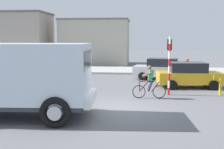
{
  "coord_description": "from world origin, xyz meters",
  "views": [
    {
      "loc": [
        0.97,
        -11.85,
        3.1
      ],
      "look_at": [
        -0.51,
        2.5,
        1.2
      ],
      "focal_mm": 44.3,
      "sensor_mm": 36.0,
      "label": 1
    }
  ],
  "objects_px": {
    "bollard_near": "(220,87)",
    "car_red_near": "(189,75)",
    "cyclist": "(149,82)",
    "traffic_light_pole": "(169,57)",
    "truck_foreground": "(22,75)",
    "pedestrian_near_kerb": "(187,68)",
    "car_white_mid": "(161,69)",
    "bollard_far": "(214,83)"
  },
  "relations": [
    {
      "from": "truck_foreground",
      "to": "car_red_near",
      "type": "bearing_deg",
      "value": 44.17
    },
    {
      "from": "cyclist",
      "to": "car_white_mid",
      "type": "height_order",
      "value": "cyclist"
    },
    {
      "from": "pedestrian_near_kerb",
      "to": "car_white_mid",
      "type": "bearing_deg",
      "value": -169.66
    },
    {
      "from": "car_red_near",
      "to": "bollard_near",
      "type": "relative_size",
      "value": 4.57
    },
    {
      "from": "traffic_light_pole",
      "to": "car_red_near",
      "type": "distance_m",
      "value": 3.05
    },
    {
      "from": "bollard_far",
      "to": "bollard_near",
      "type": "bearing_deg",
      "value": -90.0
    },
    {
      "from": "truck_foreground",
      "to": "pedestrian_near_kerb",
      "type": "height_order",
      "value": "truck_foreground"
    },
    {
      "from": "truck_foreground",
      "to": "car_red_near",
      "type": "xyz_separation_m",
      "value": [
        7.62,
        7.4,
        -0.85
      ]
    },
    {
      "from": "traffic_light_pole",
      "to": "car_red_near",
      "type": "relative_size",
      "value": 0.78
    },
    {
      "from": "cyclist",
      "to": "car_red_near",
      "type": "distance_m",
      "value": 4.26
    },
    {
      "from": "pedestrian_near_kerb",
      "to": "bollard_near",
      "type": "distance_m",
      "value": 5.99
    },
    {
      "from": "truck_foreground",
      "to": "bollard_near",
      "type": "xyz_separation_m",
      "value": [
        8.95,
        5.27,
        -1.22
      ]
    },
    {
      "from": "cyclist",
      "to": "car_red_near",
      "type": "bearing_deg",
      "value": 52.79
    },
    {
      "from": "traffic_light_pole",
      "to": "car_white_mid",
      "type": "relative_size",
      "value": 0.75
    },
    {
      "from": "traffic_light_pole",
      "to": "truck_foreground",
      "type": "bearing_deg",
      "value": -140.52
    },
    {
      "from": "bollard_near",
      "to": "bollard_far",
      "type": "distance_m",
      "value": 1.4
    },
    {
      "from": "cyclist",
      "to": "bollard_far",
      "type": "xyz_separation_m",
      "value": [
        3.91,
        2.66,
        -0.41
      ]
    },
    {
      "from": "truck_foreground",
      "to": "traffic_light_pole",
      "type": "relative_size",
      "value": 1.74
    },
    {
      "from": "cyclist",
      "to": "traffic_light_pole",
      "type": "distance_m",
      "value": 1.93
    },
    {
      "from": "traffic_light_pole",
      "to": "pedestrian_near_kerb",
      "type": "bearing_deg",
      "value": 72.19
    },
    {
      "from": "cyclist",
      "to": "bollard_near",
      "type": "distance_m",
      "value": 4.12
    },
    {
      "from": "traffic_light_pole",
      "to": "bollard_near",
      "type": "bearing_deg",
      "value": 4.35
    },
    {
      "from": "truck_foreground",
      "to": "pedestrian_near_kerb",
      "type": "bearing_deg",
      "value": 54.08
    },
    {
      "from": "car_white_mid",
      "to": "bollard_near",
      "type": "bearing_deg",
      "value": -63.16
    },
    {
      "from": "traffic_light_pole",
      "to": "car_white_mid",
      "type": "xyz_separation_m",
      "value": [
        0.01,
        5.77,
        -1.25
      ]
    },
    {
      "from": "truck_foreground",
      "to": "traffic_light_pole",
      "type": "height_order",
      "value": "traffic_light_pole"
    },
    {
      "from": "truck_foreground",
      "to": "bollard_far",
      "type": "bearing_deg",
      "value": 36.67
    },
    {
      "from": "truck_foreground",
      "to": "cyclist",
      "type": "bearing_deg",
      "value": 38.48
    },
    {
      "from": "bollard_near",
      "to": "car_red_near",
      "type": "bearing_deg",
      "value": 121.91
    },
    {
      "from": "car_white_mid",
      "to": "bollard_near",
      "type": "relative_size",
      "value": 4.72
    },
    {
      "from": "car_red_near",
      "to": "truck_foreground",
      "type": "bearing_deg",
      "value": -135.83
    },
    {
      "from": "car_red_near",
      "to": "pedestrian_near_kerb",
      "type": "relative_size",
      "value": 2.54
    },
    {
      "from": "pedestrian_near_kerb",
      "to": "bollard_far",
      "type": "xyz_separation_m",
      "value": [
        0.85,
        -4.52,
        -0.4
      ]
    },
    {
      "from": "traffic_light_pole",
      "to": "bollard_far",
      "type": "distance_m",
      "value": 3.63
    },
    {
      "from": "truck_foreground",
      "to": "bollard_near",
      "type": "height_order",
      "value": "truck_foreground"
    },
    {
      "from": "truck_foreground",
      "to": "car_white_mid",
      "type": "distance_m",
      "value": 12.47
    },
    {
      "from": "truck_foreground",
      "to": "pedestrian_near_kerb",
      "type": "relative_size",
      "value": 3.43
    },
    {
      "from": "car_red_near",
      "to": "car_white_mid",
      "type": "xyz_separation_m",
      "value": [
        -1.48,
        3.42,
        0.0
      ]
    },
    {
      "from": "pedestrian_near_kerb",
      "to": "bollard_near",
      "type": "xyz_separation_m",
      "value": [
        0.85,
        -5.92,
        -0.4
      ]
    },
    {
      "from": "truck_foreground",
      "to": "bollard_far",
      "type": "distance_m",
      "value": 11.23
    },
    {
      "from": "truck_foreground",
      "to": "bollard_near",
      "type": "relative_size",
      "value": 6.18
    },
    {
      "from": "car_white_mid",
      "to": "bollard_near",
      "type": "height_order",
      "value": "car_white_mid"
    }
  ]
}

